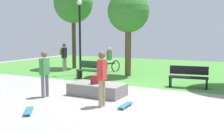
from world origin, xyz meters
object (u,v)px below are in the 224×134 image
at_px(cyclist_on_bicycle, 109,62).
at_px(pedestrian_with_backpack, 64,55).
at_px(concrete_ledge, 97,89).
at_px(backpack_on_ledge, 95,80).
at_px(skater_performing_trick, 45,71).
at_px(lamp_post, 80,30).
at_px(skateboard_by_ledge, 125,105).
at_px(tree_slender_maple, 128,12).
at_px(skater_watching, 102,74).
at_px(park_bench_far_right, 92,70).
at_px(skateboard_spare, 28,111).
at_px(tree_leaning_ash, 73,4).
at_px(park_bench_near_path, 188,76).

bearing_deg(cyclist_on_bicycle, pedestrian_with_backpack, -163.31).
distance_m(concrete_ledge, backpack_on_ledge, 0.41).
xyz_separation_m(skater_performing_trick, lamp_post, (-1.83, 4.95, 1.54)).
bearing_deg(skateboard_by_ledge, tree_slender_maple, 113.08).
xyz_separation_m(skater_performing_trick, skater_watching, (2.44, -0.16, 0.05)).
relative_size(park_bench_far_right, pedestrian_with_backpack, 0.94).
relative_size(park_bench_far_right, cyclist_on_bicycle, 0.92).
bearing_deg(skateboard_spare, skater_watching, 45.07).
bearing_deg(skateboard_spare, lamp_post, 112.13).
bearing_deg(skateboard_by_ledge, pedestrian_with_backpack, 139.81).
distance_m(skateboard_by_ledge, tree_leaning_ash, 10.74).
bearing_deg(pedestrian_with_backpack, park_bench_far_right, -29.44).
xyz_separation_m(backpack_on_ledge, skater_watching, (0.93, -1.15, 0.41)).
xyz_separation_m(skateboard_by_ledge, pedestrian_with_backpack, (-6.71, 5.67, 0.96)).
xyz_separation_m(skater_watching, tree_slender_maple, (-1.77, 6.01, 2.40)).
distance_m(park_bench_near_path, lamp_post, 6.45).
height_order(skateboard_by_ledge, lamp_post, lamp_post).
bearing_deg(park_bench_far_right, lamp_post, 145.56).
bearing_deg(park_bench_far_right, tree_leaning_ash, 136.59).
bearing_deg(park_bench_far_right, concrete_ledge, -55.32).
xyz_separation_m(park_bench_near_path, tree_leaning_ash, (-8.07, 3.08, 3.75)).
relative_size(skater_performing_trick, park_bench_far_right, 1.03).
xyz_separation_m(concrete_ledge, skateboard_spare, (-0.63, -2.83, -0.16)).
bearing_deg(backpack_on_ledge, tree_slender_maple, -140.11).
height_order(backpack_on_ledge, cyclist_on_bicycle, cyclist_on_bicycle).
relative_size(skater_performing_trick, pedestrian_with_backpack, 0.97).
height_order(backpack_on_ledge, park_bench_near_path, park_bench_near_path).
height_order(skater_watching, tree_leaning_ash, tree_leaning_ash).
bearing_deg(backpack_on_ledge, skater_watching, 69.30).
xyz_separation_m(skater_performing_trick, pedestrian_with_backpack, (-3.60, 5.79, 0.06)).
distance_m(skateboard_spare, cyclist_on_bicycle, 8.53).
xyz_separation_m(tree_leaning_ash, lamp_post, (2.00, -2.23, -1.73)).
distance_m(park_bench_near_path, cyclist_on_bicycle, 5.70).
height_order(park_bench_far_right, cyclist_on_bicycle, cyclist_on_bicycle).
bearing_deg(skater_performing_trick, backpack_on_ledge, 33.15).
bearing_deg(skateboard_spare, park_bench_far_right, 103.63).
relative_size(skateboard_spare, park_bench_far_right, 0.47).
xyz_separation_m(park_bench_far_right, tree_slender_maple, (1.19, 1.80, 2.93)).
distance_m(skater_performing_trick, tree_slender_maple, 6.38).
relative_size(park_bench_far_right, tree_leaning_ash, 0.29).
distance_m(skater_watching, park_bench_far_right, 5.17).
bearing_deg(pedestrian_with_backpack, tree_slender_maple, 0.75).
xyz_separation_m(park_bench_far_right, pedestrian_with_backpack, (-3.09, 1.74, 0.55)).
xyz_separation_m(skater_watching, park_bench_near_path, (1.80, 4.27, -0.54)).
xyz_separation_m(concrete_ledge, lamp_post, (-3.35, 3.84, 2.28)).
relative_size(skateboard_spare, tree_slender_maple, 0.17).
height_order(concrete_ledge, skateboard_by_ledge, concrete_ledge).
height_order(concrete_ledge, tree_leaning_ash, tree_leaning_ash).
distance_m(backpack_on_ledge, tree_slender_maple, 5.68).
relative_size(skater_performing_trick, skateboard_spare, 2.19).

